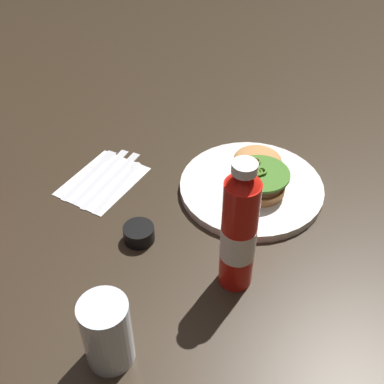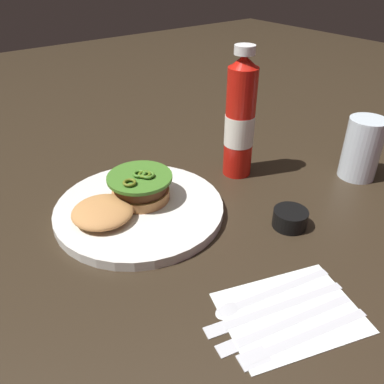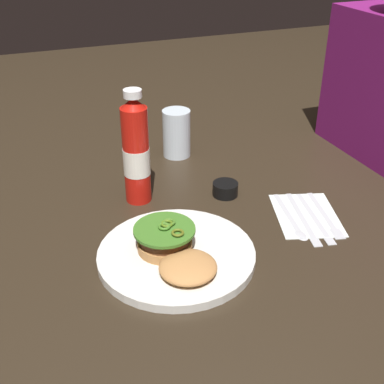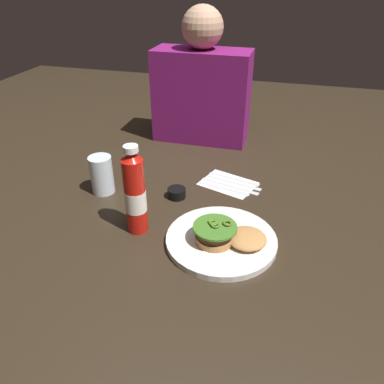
{
  "view_description": "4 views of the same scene",
  "coord_description": "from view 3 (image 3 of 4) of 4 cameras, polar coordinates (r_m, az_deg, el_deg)",
  "views": [
    {
      "loc": [
        -0.64,
        -0.16,
        0.68
      ],
      "look_at": [
        0.02,
        -0.01,
        0.08
      ],
      "focal_mm": 47.12,
      "sensor_mm": 36.0,
      "label": 1
    },
    {
      "loc": [
        0.41,
        0.39,
        0.4
      ],
      "look_at": [
        0.08,
        -0.04,
        0.05
      ],
      "focal_mm": 36.57,
      "sensor_mm": 36.0,
      "label": 2
    },
    {
      "loc": [
        0.85,
        -0.35,
        0.57
      ],
      "look_at": [
        0.02,
        -0.02,
        0.06
      ],
      "focal_mm": 46.7,
      "sensor_mm": 36.0,
      "label": 3
    },
    {
      "loc": [
        0.28,
        -0.87,
        0.63
      ],
      "look_at": [
        0.03,
        0.02,
        0.06
      ],
      "focal_mm": 34.91,
      "sensor_mm": 36.0,
      "label": 4
    }
  ],
  "objects": [
    {
      "name": "dinner_plate",
      "position": [
        0.93,
        -1.79,
        -7.19
      ],
      "size": [
        0.29,
        0.29,
        0.02
      ],
      "primitive_type": "cylinder",
      "color": "silver",
      "rests_on": "ground_plane"
    },
    {
      "name": "fork_utensil",
      "position": [
        1.08,
        15.19,
        -2.81
      ],
      "size": [
        0.18,
        0.06,
        0.0
      ],
      "color": "silver",
      "rests_on": "napkin"
    },
    {
      "name": "condiment_cup",
      "position": [
        1.13,
        3.82,
        0.34
      ],
      "size": [
        0.06,
        0.06,
        0.03
      ],
      "primitive_type": "cylinder",
      "color": "black",
      "rests_on": "ground_plane"
    },
    {
      "name": "spoon_utensil",
      "position": [
        1.05,
        11.48,
        -3.28
      ],
      "size": [
        0.18,
        0.05,
        0.0
      ],
      "color": "silver",
      "rests_on": "napkin"
    },
    {
      "name": "butter_knife",
      "position": [
        1.07,
        14.04,
        -3.06
      ],
      "size": [
        0.19,
        0.06,
        0.0
      ],
      "color": "silver",
      "rests_on": "napkin"
    },
    {
      "name": "napkin",
      "position": [
        1.08,
        12.9,
        -2.52
      ],
      "size": [
        0.2,
        0.17,
        0.0
      ],
      "primitive_type": "cube",
      "rotation": [
        0.0,
        0.0,
        -0.32
      ],
      "color": "white",
      "rests_on": "ground_plane"
    },
    {
      "name": "ketchup_bottle",
      "position": [
        1.07,
        -6.4,
        4.5
      ],
      "size": [
        0.06,
        0.06,
        0.25
      ],
      "color": "red",
      "rests_on": "ground_plane"
    },
    {
      "name": "steak_knife",
      "position": [
        1.06,
        12.7,
        -3.15
      ],
      "size": [
        0.2,
        0.07,
        0.0
      ],
      "color": "silver",
      "rests_on": "napkin"
    },
    {
      "name": "burger_sandwich",
      "position": [
        0.9,
        -2.18,
        -6.47
      ],
      "size": [
        0.19,
        0.12,
        0.05
      ],
      "color": "#B97E46",
      "rests_on": "dinner_plate"
    },
    {
      "name": "ground_plane",
      "position": [
        1.08,
        0.78,
        -1.92
      ],
      "size": [
        3.0,
        3.0,
        0.0
      ],
      "primitive_type": "plane",
      "color": "#2C2217"
    },
    {
      "name": "water_glass",
      "position": [
        1.29,
        -1.78,
        6.73
      ],
      "size": [
        0.07,
        0.07,
        0.12
      ],
      "primitive_type": "cylinder",
      "color": "silver",
      "rests_on": "ground_plane"
    }
  ]
}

